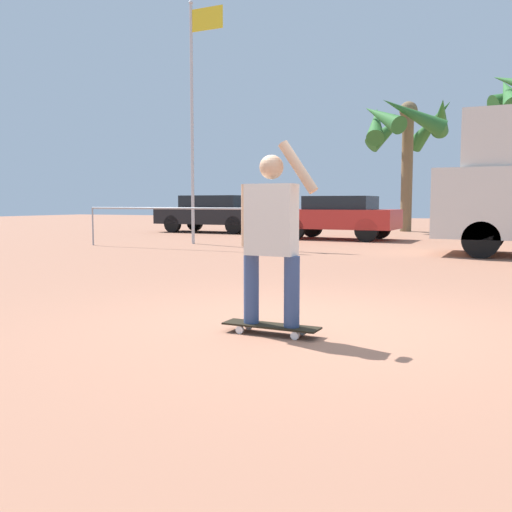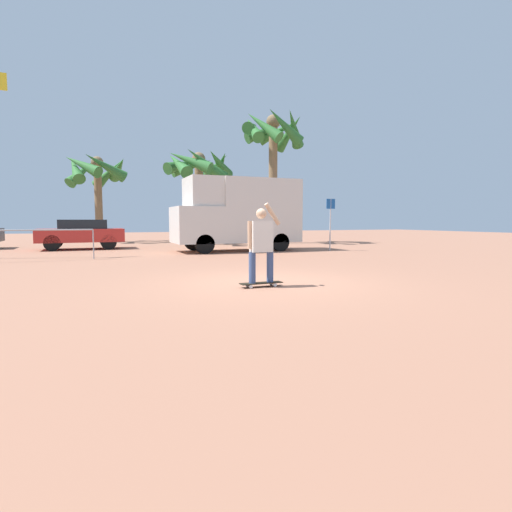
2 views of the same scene
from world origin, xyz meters
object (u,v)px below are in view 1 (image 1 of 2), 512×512
skateboard (271,326)px  palm_tree_far_left (406,126)px  parked_car_red (338,216)px  parked_car_black (214,213)px  flagpole (195,105)px  person_skateboarder (271,229)px

skateboard → palm_tree_far_left: palm_tree_far_left is taller
skateboard → parked_car_red: (-3.57, 13.30, 0.70)m
skateboard → parked_car_black: 18.08m
flagpole → person_skateboarder: bearing=-55.0°
parked_car_red → flagpole: bearing=-129.7°
person_skateboarder → parked_car_black: 18.06m
skateboard → parked_car_red: 13.79m
flagpole → parked_car_red: bearing=50.3°
parked_car_black → flagpole: (2.76, -5.85, 3.18)m
palm_tree_far_left → parked_car_red: bearing=-98.0°
skateboard → parked_car_red: bearing=105.0°
skateboard → flagpole: 12.29m
parked_car_red → parked_car_black: size_ratio=0.85×
parked_car_red → parked_car_black: parked_car_black is taller
person_skateboarder → parked_car_black: (-9.45, 15.39, -0.16)m
person_skateboarder → flagpole: (-6.69, 9.54, 3.02)m
person_skateboarder → palm_tree_far_left: 20.00m
skateboard → palm_tree_far_left: (-2.69, 19.53, 4.29)m
person_skateboarder → parked_car_red: 13.77m
parked_car_black → person_skateboarder: bearing=-58.4°
skateboard → parked_car_red: parked_car_red is taller
skateboard → flagpole: (-6.69, 9.54, 3.91)m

